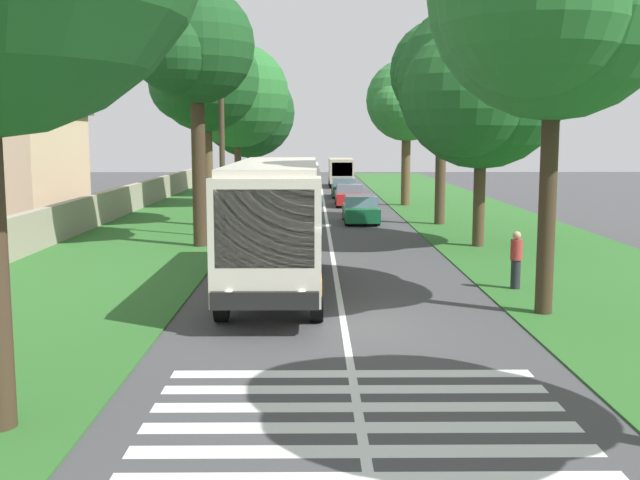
# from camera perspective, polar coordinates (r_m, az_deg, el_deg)

# --- Properties ---
(ground) EXTENTS (160.00, 160.00, 0.00)m
(ground) POSITION_cam_1_polar(r_m,az_deg,el_deg) (18.33, 1.79, -6.35)
(ground) COLOR #424244
(grass_verge_left) EXTENTS (120.00, 8.00, 0.04)m
(grass_verge_left) POSITION_cam_1_polar(r_m,az_deg,el_deg) (33.90, -13.24, -0.02)
(grass_verge_left) COLOR #2D6628
(grass_verge_left) RESTS_ON ground
(grass_verge_right) EXTENTS (120.00, 8.00, 0.04)m
(grass_verge_right) POSITION_cam_1_polar(r_m,az_deg,el_deg) (34.25, 14.60, 0.02)
(grass_verge_right) COLOR #2D6628
(grass_verge_right) RESTS_ON ground
(centre_line) EXTENTS (110.00, 0.16, 0.01)m
(centre_line) POSITION_cam_1_polar(r_m,az_deg,el_deg) (33.08, 0.75, -0.03)
(centre_line) COLOR silver
(centre_line) RESTS_ON ground
(coach_bus) EXTENTS (11.16, 2.62, 3.73)m
(coach_bus) POSITION_cam_1_polar(r_m,az_deg,el_deg) (22.25, -3.27, 1.74)
(coach_bus) COLOR silver
(coach_bus) RESTS_ON ground
(zebra_crossing) EXTENTS (5.85, 6.80, 0.01)m
(zebra_crossing) POSITION_cam_1_polar(r_m,az_deg,el_deg) (12.15, 3.05, -13.78)
(zebra_crossing) COLOR silver
(zebra_crossing) RESTS_ON ground
(trailing_car_0) EXTENTS (4.30, 1.78, 1.43)m
(trailing_car_0) POSITION_cam_1_polar(r_m,az_deg,el_deg) (39.95, 3.05, 2.25)
(trailing_car_0) COLOR #145933
(trailing_car_0) RESTS_ON ground
(trailing_car_1) EXTENTS (4.30, 1.78, 1.43)m
(trailing_car_1) POSITION_cam_1_polar(r_m,az_deg,el_deg) (49.85, 2.18, 3.34)
(trailing_car_1) COLOR #B21E1E
(trailing_car_1) RESTS_ON ground
(trailing_car_2) EXTENTS (4.30, 1.78, 1.43)m
(trailing_car_2) POSITION_cam_1_polar(r_m,az_deg,el_deg) (56.96, 1.78, 3.88)
(trailing_car_2) COLOR #145933
(trailing_car_2) RESTS_ON ground
(trailing_minibus_0) EXTENTS (6.00, 2.14, 2.53)m
(trailing_minibus_0) POSITION_cam_1_polar(r_m,az_deg,el_deg) (68.77, 1.57, 5.27)
(trailing_minibus_0) COLOR #BFB299
(trailing_minibus_0) RESTS_ON ground
(roadside_tree_left_1) EXTENTS (5.82, 4.62, 10.31)m
(roadside_tree_left_1) POSITION_cam_1_polar(r_m,az_deg,el_deg) (31.52, -9.42, 13.78)
(roadside_tree_left_1) COLOR #3D2D1E
(roadside_tree_left_1) RESTS_ON grass_verge_left
(roadside_tree_left_2) EXTENTS (7.23, 6.50, 10.22)m
(roadside_tree_left_2) POSITION_cam_1_polar(r_m,az_deg,el_deg) (48.85, -6.35, 10.49)
(roadside_tree_left_2) COLOR #4C3826
(roadside_tree_left_2) RESTS_ON grass_verge_left
(roadside_tree_left_3) EXTENTS (6.51, 5.24, 9.88)m
(roadside_tree_left_3) POSITION_cam_1_polar(r_m,az_deg,el_deg) (38.78, -8.68, 11.56)
(roadside_tree_left_3) COLOR brown
(roadside_tree_left_3) RESTS_ON grass_verge_left
(roadside_tree_left_4) EXTENTS (8.01, 6.85, 9.67)m
(roadside_tree_left_4) POSITION_cam_1_polar(r_m,az_deg,el_deg) (58.68, -5.49, 9.28)
(roadside_tree_left_4) COLOR brown
(roadside_tree_left_4) RESTS_ON grass_verge_left
(roadside_tree_right_0) EXTENTS (8.21, 6.80, 9.92)m
(roadside_tree_right_0) POSITION_cam_1_polar(r_m,az_deg,el_deg) (31.43, 11.62, 11.04)
(roadside_tree_right_0) COLOR #4C3826
(roadside_tree_right_0) RESTS_ON grass_verge_right
(roadside_tree_right_1) EXTENTS (7.86, 6.18, 10.97)m
(roadside_tree_right_1) POSITION_cam_1_polar(r_m,az_deg,el_deg) (20.05, 16.52, 16.74)
(roadside_tree_right_1) COLOR #3D2D1E
(roadside_tree_right_1) RESTS_ON grass_verge_right
(roadside_tree_right_3) EXTENTS (6.05, 5.21, 9.35)m
(roadside_tree_right_3) POSITION_cam_1_polar(r_m,az_deg,el_deg) (50.13, 6.35, 10.13)
(roadside_tree_right_3) COLOR brown
(roadside_tree_right_3) RESTS_ON grass_verge_right
(roadside_tree_right_4) EXTENTS (6.51, 5.25, 10.23)m
(roadside_tree_right_4) POSITION_cam_1_polar(r_m,az_deg,el_deg) (39.39, 8.88, 11.99)
(roadside_tree_right_4) COLOR #4C3826
(roadside_tree_right_4) RESTS_ON grass_verge_right
(utility_pole) EXTENTS (0.24, 1.40, 7.37)m
(utility_pole) POSITION_cam_1_polar(r_m,az_deg,el_deg) (33.85, -7.31, 6.64)
(utility_pole) COLOR #473828
(utility_pole) RESTS_ON grass_verge_left
(roadside_wall) EXTENTS (70.00, 0.40, 1.57)m
(roadside_wall) POSITION_cam_1_polar(r_m,az_deg,el_deg) (39.47, -16.51, 2.11)
(roadside_wall) COLOR #9E937F
(roadside_wall) RESTS_ON grass_verge_left
(pedestrian) EXTENTS (0.34, 0.34, 1.69)m
(pedestrian) POSITION_cam_1_polar(r_m,az_deg,el_deg) (23.01, 14.41, -1.40)
(pedestrian) COLOR #26262D
(pedestrian) RESTS_ON grass_verge_right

